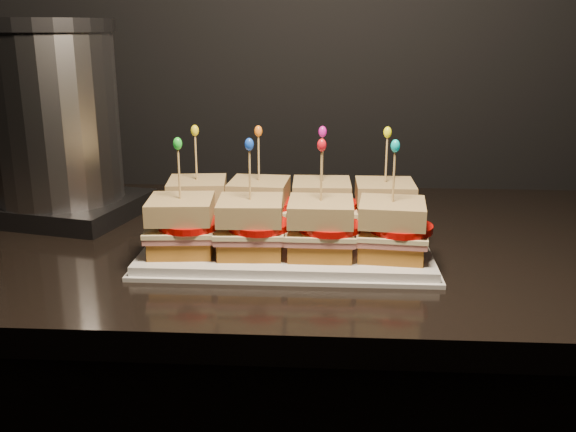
{
  "coord_description": "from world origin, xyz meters",
  "views": [
    {
      "loc": [
        0.34,
        0.71,
        1.21
      ],
      "look_at": [
        0.29,
        1.59,
        0.95
      ],
      "focal_mm": 40.0,
      "sensor_mm": 36.0,
      "label": 1
    }
  ],
  "objects": [
    {
      "name": "sandwich_7_cheese",
      "position": [
        0.43,
        1.53,
        0.95
      ],
      "size": [
        0.1,
        0.1,
        0.01
      ],
      "primitive_type": "cube",
      "rotation": [
        0.0,
        0.0,
        -0.1
      ],
      "color": "beige",
      "rests_on": "sandwich_7_ham"
    },
    {
      "name": "sandwich_6_pick",
      "position": [
        0.34,
        1.53,
        1.02
      ],
      "size": [
        0.0,
        0.0,
        0.09
      ],
      "primitive_type": "cylinder",
      "color": "tan",
      "rests_on": "sandwich_6_bread_top"
    },
    {
      "name": "platter",
      "position": [
        0.29,
        1.59,
        0.91
      ],
      "size": [
        0.4,
        0.25,
        0.02
      ],
      "primitive_type": "cube",
      "color": "silver",
      "rests_on": "granite_slab"
    },
    {
      "name": "sandwich_0_bread_top",
      "position": [
        0.15,
        1.65,
        0.98
      ],
      "size": [
        0.1,
        0.1,
        0.03
      ],
      "primitive_type": "cube",
      "rotation": [
        0.0,
        0.0,
        0.11
      ],
      "color": "brown",
      "rests_on": "sandwich_0_tomato"
    },
    {
      "name": "sandwich_1_frill",
      "position": [
        0.24,
        1.65,
        1.07
      ],
      "size": [
        0.01,
        0.01,
        0.02
      ],
      "primitive_type": "ellipsoid",
      "color": "orange",
      "rests_on": "sandwich_1_pick"
    },
    {
      "name": "sandwich_7_ham",
      "position": [
        0.43,
        1.53,
        0.94
      ],
      "size": [
        0.1,
        0.1,
        0.01
      ],
      "primitive_type": "cube",
      "rotation": [
        0.0,
        0.0,
        -0.1
      ],
      "color": "#B85958",
      "rests_on": "sandwich_7_bread_bot"
    },
    {
      "name": "sandwich_5_frill",
      "position": [
        0.24,
        1.53,
        1.07
      ],
      "size": [
        0.01,
        0.01,
        0.02
      ],
      "primitive_type": "ellipsoid",
      "color": "blue",
      "rests_on": "sandwich_5_pick"
    },
    {
      "name": "sandwich_1_pick",
      "position": [
        0.24,
        1.65,
        1.02
      ],
      "size": [
        0.0,
        0.0,
        0.09
      ],
      "primitive_type": "cylinder",
      "color": "tan",
      "rests_on": "sandwich_1_bread_top"
    },
    {
      "name": "sandwich_5_tomato",
      "position": [
        0.25,
        1.53,
        0.96
      ],
      "size": [
        0.08,
        0.08,
        0.01
      ],
      "primitive_type": "cylinder",
      "color": "#BB0A06",
      "rests_on": "sandwich_5_cheese"
    },
    {
      "name": "sandwich_0_cheese",
      "position": [
        0.15,
        1.65,
        0.95
      ],
      "size": [
        0.1,
        0.1,
        0.01
      ],
      "primitive_type": "cube",
      "rotation": [
        0.0,
        0.0,
        0.11
      ],
      "color": "beige",
      "rests_on": "sandwich_0_ham"
    },
    {
      "name": "sandwich_6_frill",
      "position": [
        0.34,
        1.53,
        1.07
      ],
      "size": [
        0.01,
        0.01,
        0.02
      ],
      "primitive_type": "ellipsoid",
      "color": "red",
      "rests_on": "sandwich_6_pick"
    },
    {
      "name": "sandwich_6_ham",
      "position": [
        0.34,
        1.53,
        0.94
      ],
      "size": [
        0.09,
        0.09,
        0.01
      ],
      "primitive_type": "cube",
      "rotation": [
        0.0,
        0.0,
        -0.01
      ],
      "color": "#B85958",
      "rests_on": "sandwich_6_bread_bot"
    },
    {
      "name": "sandwich_5_pick",
      "position": [
        0.24,
        1.53,
        1.02
      ],
      "size": [
        0.0,
        0.0,
        0.09
      ],
      "primitive_type": "cylinder",
      "color": "tan",
      "rests_on": "sandwich_5_bread_top"
    },
    {
      "name": "platter_rim",
      "position": [
        0.29,
        1.59,
        0.9
      ],
      "size": [
        0.41,
        0.26,
        0.01
      ],
      "primitive_type": "cube",
      "color": "silver",
      "rests_on": "granite_slab"
    },
    {
      "name": "sandwich_4_ham",
      "position": [
        0.15,
        1.53,
        0.94
      ],
      "size": [
        0.1,
        0.1,
        0.01
      ],
      "primitive_type": "cube",
      "rotation": [
        0.0,
        0.0,
        0.09
      ],
      "color": "#B85958",
      "rests_on": "sandwich_4_bread_bot"
    },
    {
      "name": "sandwich_2_tomato",
      "position": [
        0.35,
        1.64,
        0.96
      ],
      "size": [
        0.08,
        0.08,
        0.01
      ],
      "primitive_type": "cylinder",
      "color": "#BB0A06",
      "rests_on": "sandwich_2_cheese"
    },
    {
      "name": "sandwich_2_ham",
      "position": [
        0.34,
        1.65,
        0.94
      ],
      "size": [
        0.09,
        0.09,
        0.01
      ],
      "primitive_type": "cube",
      "rotation": [
        0.0,
        0.0,
        0.02
      ],
      "color": "#B85958",
      "rests_on": "sandwich_2_bread_bot"
    },
    {
      "name": "sandwich_6_cheese",
      "position": [
        0.34,
        1.53,
        0.95
      ],
      "size": [
        0.09,
        0.09,
        0.01
      ],
      "primitive_type": "cube",
      "rotation": [
        0.0,
        0.0,
        -0.01
      ],
      "color": "beige",
      "rests_on": "sandwich_6_ham"
    },
    {
      "name": "sandwich_3_frill",
      "position": [
        0.43,
        1.65,
        1.07
      ],
      "size": [
        0.01,
        0.01,
        0.02
      ],
      "primitive_type": "ellipsoid",
      "color": "#F6FC0D",
      "rests_on": "sandwich_3_pick"
    },
    {
      "name": "sandwich_2_frill",
      "position": [
        0.34,
        1.65,
        1.07
      ],
      "size": [
        0.01,
        0.01,
        0.02
      ],
      "primitive_type": "ellipsoid",
      "color": "#CC139B",
      "rests_on": "sandwich_2_pick"
    },
    {
      "name": "sandwich_2_pick",
      "position": [
        0.34,
        1.65,
        1.02
      ],
      "size": [
        0.0,
        0.0,
        0.09
      ],
      "primitive_type": "cylinder",
      "color": "tan",
      "rests_on": "sandwich_2_bread_top"
    },
    {
      "name": "appliance_base",
      "position": [
        -0.12,
        1.76,
        0.91
      ],
      "size": [
        0.3,
        0.27,
        0.03
      ],
      "primitive_type": "cube",
      "rotation": [
        0.0,
        0.0,
        -0.23
      ],
      "color": "#262628",
      "rests_on": "granite_slab"
    },
    {
      "name": "sandwich_0_frill",
      "position": [
        0.15,
        1.65,
        1.07
      ],
      "size": [
        0.01,
        0.01,
        0.02
      ],
      "primitive_type": "ellipsoid",
      "color": "yellow",
      "rests_on": "sandwich_0_pick"
    },
    {
      "name": "sandwich_6_tomato",
      "position": [
        0.35,
        1.53,
        0.96
      ],
      "size": [
        0.08,
        0.08,
        0.01
      ],
      "primitive_type": "cylinder",
      "color": "#BB0A06",
      "rests_on": "sandwich_6_cheese"
    },
    {
      "name": "appliance",
      "position": [
        -0.12,
        1.76,
        1.06
      ],
      "size": [
        0.26,
        0.21,
        0.33
      ],
      "primitive_type": null,
      "color": "silver",
      "rests_on": "granite_slab"
    },
    {
      "name": "sandwich_4_tomato",
      "position": [
        0.16,
        1.53,
        0.96
      ],
      "size": [
        0.08,
        0.08,
        0.01
      ],
      "primitive_type": "cylinder",
      "color": "#BB0A06",
      "rests_on": "sandwich_4_cheese"
    },
    {
      "name": "sandwich_4_pick",
      "position": [
        0.15,
        1.53,
        1.02
      ],
      "size": [
        0.0,
        0.0,
        0.09
      ],
      "primitive_type": "cylinder",
      "color": "tan",
      "rests_on": "sandwich_4_bread_top"
    },
    {
      "name": "sandwich_7_frill",
      "position": [
        0.43,
        1.53,
        1.07
      ],
      "size": [
        0.01,
        0.01,
        0.02
      ],
      "primitive_type": "ellipsoid",
      "color": "#08BCBA",
      "rests_on": "sandwich_7_pick"
    },
    {
      "name": "sandwich_1_tomato",
      "position": [
        0.25,
        1.64,
        0.96
      ],
      "size": [
        0.08,
        0.08,
        0.01
      ],
      "primitive_type": "cylinder",
      "color": "#BB0A06",
      "rests_on": "sandwich_1_cheese"
    },
    {
      "name": "sandwich_7_tomato",
      "position": [
        0.44,
        1.53,
        0.96
      ],
      "size": [
        0.08,
        0.08,
        0.01
      ],
      "primitive_type": "cylinder",
      "color": "#BB0A06",
      "rests_on": "sandwich_7_cheese"
    },
    {
      "name": "granite_slab",
      "position": [
        0.5,
        1.67,
        0.88
      ],
      "size": [
        2.22,
        0.68,
        0.04
      ],
      "primitive_type": "cube",
      "color": "black",
      "rests_on": "cabinet"
    },
    {
      "name": "sandwich_7_bread_top",
      "position": [
        0.43,
        1.53,
        0.98
      ],
      "size": [
        0.09,
        0.09,
        0.03
      ],
      "primitive_type": "cube",
      "rotation": [
        0.0,
        0.0,
        -0.1
      ],
      "color": "brown",
      "rests_on": "sandwich_7_tomato"
    },
    {
      "name": "sandwich_3_cheese",
      "position": [
        0.43,
        1.65,
        0.95
      ],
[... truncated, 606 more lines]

